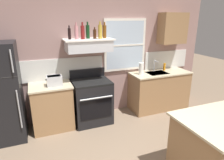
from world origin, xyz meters
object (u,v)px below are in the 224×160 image
at_px(bottle_brown_stout, 95,34).
at_px(bottle_champagne_gold_foil, 100,31).
at_px(bottle_red_label_wine, 83,32).
at_px(bottle_dark_green_wine, 88,32).
at_px(dish_soap_bottle, 164,67).
at_px(paper_towel_roll, 141,69).
at_px(stove_range, 92,101).
at_px(refrigerator, 0,93).
at_px(bottle_balsamic_dark, 69,34).
at_px(bottle_rose_pink, 76,32).
at_px(bottle_amber_wine, 105,31).
at_px(toaster, 54,80).

bearing_deg(bottle_brown_stout, bottle_champagne_gold_foil, -3.57).
bearing_deg(bottle_red_label_wine, bottle_dark_green_wine, 32.27).
bearing_deg(dish_soap_bottle, paper_towel_roll, -171.84).
relative_size(stove_range, bottle_brown_stout, 4.93).
xyz_separation_m(stove_range, bottle_dark_green_wine, (0.01, 0.15, 1.41)).
bearing_deg(bottle_champagne_gold_foil, refrigerator, -177.60).
xyz_separation_m(stove_range, bottle_champagne_gold_foil, (0.23, 0.06, 1.42)).
height_order(bottle_balsamic_dark, bottle_red_label_wine, bottle_red_label_wine).
bearing_deg(stove_range, bottle_rose_pink, 157.70).
height_order(stove_range, bottle_brown_stout, bottle_brown_stout).
height_order(stove_range, bottle_red_label_wine, bottle_red_label_wine).
bearing_deg(bottle_champagne_gold_foil, bottle_amber_wine, 24.97).
relative_size(refrigerator, bottle_dark_green_wine, 5.50).
relative_size(refrigerator, bottle_rose_pink, 5.67).
xyz_separation_m(stove_range, paper_towel_roll, (1.18, 0.04, 0.58)).
distance_m(toaster, stove_range, 0.90).
relative_size(bottle_brown_stout, bottle_champagne_gold_foil, 0.68).
relative_size(bottle_red_label_wine, bottle_dark_green_wine, 0.98).
distance_m(bottle_brown_stout, paper_towel_roll, 1.32).
height_order(toaster, bottle_champagne_gold_foil, bottle_champagne_gold_foil).
relative_size(bottle_brown_stout, bottle_amber_wine, 0.71).
xyz_separation_m(bottle_balsamic_dark, bottle_amber_wine, (0.70, -0.01, 0.02)).
height_order(toaster, stove_range, toaster).
relative_size(toaster, stove_range, 0.27).
xyz_separation_m(stove_range, bottle_brown_stout, (0.12, 0.06, 1.37)).
distance_m(toaster, bottle_amber_wine, 1.38).
height_order(bottle_rose_pink, bottle_amber_wine, same).
relative_size(bottle_red_label_wine, bottle_amber_wine, 1.01).
bearing_deg(bottle_amber_wine, bottle_red_label_wine, -175.34).
relative_size(bottle_brown_stout, dish_soap_bottle, 1.23).
distance_m(refrigerator, bottle_balsamic_dark, 1.62).
height_order(bottle_balsamic_dark, bottle_dark_green_wine, bottle_dark_green_wine).
bearing_deg(bottle_red_label_wine, bottle_rose_pink, 168.61).
height_order(refrigerator, toaster, refrigerator).
xyz_separation_m(refrigerator, stove_range, (1.65, 0.02, -0.42)).
height_order(toaster, bottle_balsamic_dark, bottle_balsamic_dark).
distance_m(bottle_balsamic_dark, bottle_rose_pink, 0.13).
distance_m(bottle_champagne_gold_foil, paper_towel_roll, 1.27).
distance_m(stove_range, bottle_amber_wine, 1.46).
bearing_deg(bottle_champagne_gold_foil, bottle_balsamic_dark, 173.83).
distance_m(bottle_rose_pink, bottle_brown_stout, 0.36).
relative_size(bottle_champagne_gold_foil, bottle_amber_wine, 1.05).
xyz_separation_m(bottle_rose_pink, bottle_red_label_wine, (0.12, -0.02, 0.00)).
xyz_separation_m(toaster, bottle_red_label_wine, (0.61, 0.10, 0.87)).
bearing_deg(stove_range, bottle_champagne_gold_foil, 13.49).
xyz_separation_m(bottle_dark_green_wine, paper_towel_roll, (1.18, -0.11, -0.83)).
relative_size(refrigerator, dish_soap_bottle, 9.79).
bearing_deg(bottle_red_label_wine, paper_towel_roll, -1.45).
relative_size(stove_range, bottle_red_label_wine, 3.46).
distance_m(bottle_rose_pink, paper_towel_roll, 1.64).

